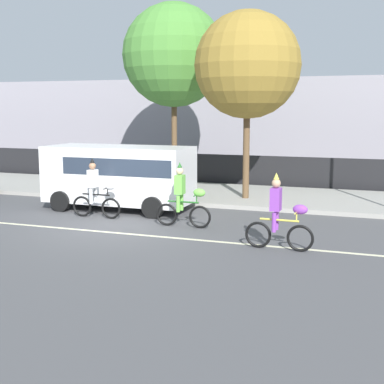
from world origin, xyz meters
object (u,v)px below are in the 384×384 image
(parade_cyclist_lime, at_px, (183,199))
(pedestrian_onlooker, at_px, (93,162))
(parade_cyclist_zebra, at_px, (96,192))
(parade_cyclist_purple, at_px, (280,216))
(parked_van_white, at_px, (121,173))

(parade_cyclist_lime, height_order, pedestrian_onlooker, parade_cyclist_lime)
(parade_cyclist_zebra, relative_size, parade_cyclist_purple, 1.00)
(parade_cyclist_purple, bearing_deg, parked_van_white, 150.60)
(parked_van_white, xyz_separation_m, pedestrian_onlooker, (-4.05, 5.14, -0.27))
(parade_cyclist_zebra, height_order, parade_cyclist_purple, same)
(pedestrian_onlooker, bearing_deg, parade_cyclist_zebra, -59.26)
(parade_cyclist_zebra, bearing_deg, parked_van_white, 86.65)
(parade_cyclist_purple, xyz_separation_m, pedestrian_onlooker, (-10.17, 8.59, 0.17))
(pedestrian_onlooker, bearing_deg, parade_cyclist_purple, -40.18)
(parked_van_white, distance_m, pedestrian_onlooker, 6.55)
(parade_cyclist_lime, height_order, parade_cyclist_purple, same)
(parade_cyclist_zebra, xyz_separation_m, parked_van_white, (0.09, 1.53, 0.44))
(parade_cyclist_zebra, bearing_deg, pedestrian_onlooker, 120.74)
(parade_cyclist_lime, bearing_deg, parked_van_white, 148.26)
(parade_cyclist_purple, relative_size, pedestrian_onlooker, 1.19)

